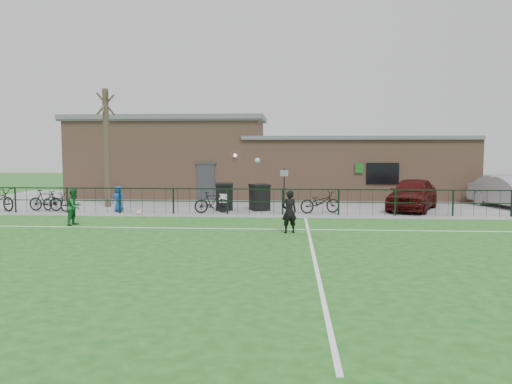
# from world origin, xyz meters

# --- Properties ---
(ground) EXTENTS (90.00, 90.00, 0.00)m
(ground) POSITION_xyz_m (0.00, 0.00, 0.00)
(ground) COLOR #1A5218
(ground) RESTS_ON ground
(paving_strip) EXTENTS (34.00, 13.00, 0.02)m
(paving_strip) POSITION_xyz_m (0.00, 13.50, 0.01)
(paving_strip) COLOR gray
(paving_strip) RESTS_ON ground
(pitch_line_touch) EXTENTS (28.00, 0.10, 0.01)m
(pitch_line_touch) POSITION_xyz_m (0.00, 7.80, 0.00)
(pitch_line_touch) COLOR white
(pitch_line_touch) RESTS_ON ground
(pitch_line_mid) EXTENTS (28.00, 0.10, 0.01)m
(pitch_line_mid) POSITION_xyz_m (0.00, 4.00, 0.00)
(pitch_line_mid) COLOR white
(pitch_line_mid) RESTS_ON ground
(pitch_line_perp) EXTENTS (0.10, 16.00, 0.01)m
(pitch_line_perp) POSITION_xyz_m (2.00, 0.00, 0.00)
(pitch_line_perp) COLOR white
(pitch_line_perp) RESTS_ON ground
(perimeter_fence) EXTENTS (28.00, 0.10, 1.20)m
(perimeter_fence) POSITION_xyz_m (0.00, 8.00, 0.60)
(perimeter_fence) COLOR black
(perimeter_fence) RESTS_ON ground
(bare_tree) EXTENTS (0.30, 0.30, 6.00)m
(bare_tree) POSITION_xyz_m (-8.00, 10.50, 3.00)
(bare_tree) COLOR #433728
(bare_tree) RESTS_ON ground
(wheelie_bin_left) EXTENTS (0.90, 0.99, 1.21)m
(wheelie_bin_left) POSITION_xyz_m (-1.85, 9.58, 0.63)
(wheelie_bin_left) COLOR black
(wheelie_bin_left) RESTS_ON paving_strip
(wheelie_bin_right) EXTENTS (1.07, 1.13, 1.18)m
(wheelie_bin_right) POSITION_xyz_m (-0.14, 9.52, 0.61)
(wheelie_bin_right) COLOR black
(wheelie_bin_right) RESTS_ON paving_strip
(sign_post) EXTENTS (0.08, 0.08, 2.00)m
(sign_post) POSITION_xyz_m (1.03, 10.34, 1.02)
(sign_post) COLOR black
(sign_post) RESTS_ON paving_strip
(car_maroon) EXTENTS (3.57, 4.96, 1.57)m
(car_maroon) POSITION_xyz_m (7.25, 10.14, 0.81)
(car_maroon) COLOR #440C0C
(car_maroon) RESTS_ON paving_strip
(car_silver) EXTENTS (3.09, 5.17, 1.61)m
(car_silver) POSITION_xyz_m (12.39, 11.22, 0.83)
(car_silver) COLOR #A1A3A8
(car_silver) RESTS_ON paving_strip
(bicycle_b) EXTENTS (1.71, 0.58, 1.01)m
(bicycle_b) POSITION_xyz_m (-10.31, 8.55, 0.53)
(bicycle_b) COLOR black
(bicycle_b) RESTS_ON paving_strip
(bicycle_c) EXTENTS (1.85, 1.21, 0.92)m
(bicycle_c) POSITION_xyz_m (-9.79, 8.55, 0.48)
(bicycle_c) COLOR black
(bicycle_c) RESTS_ON paving_strip
(bicycle_d) EXTENTS (1.71, 0.90, 0.99)m
(bicycle_d) POSITION_xyz_m (-2.27, 8.36, 0.51)
(bicycle_d) COLOR black
(bicycle_d) RESTS_ON paving_strip
(bicycle_e) EXTENTS (2.04, 1.26, 1.01)m
(bicycle_e) POSITION_xyz_m (2.71, 8.67, 0.53)
(bicycle_e) COLOR black
(bicycle_e) RESTS_ON paving_strip
(spectator_child) EXTENTS (0.65, 0.48, 1.22)m
(spectator_child) POSITION_xyz_m (-6.74, 8.49, 0.63)
(spectator_child) COLOR #134CB5
(spectator_child) RESTS_ON paving_strip
(goalkeeper_kick) EXTENTS (1.76, 3.45, 2.61)m
(goalkeeper_kick) POSITION_xyz_m (1.26, 3.33, 0.82)
(goalkeeper_kick) COLOR black
(goalkeeper_kick) RESTS_ON ground
(outfield_player) EXTENTS (0.66, 0.79, 1.44)m
(outfield_player) POSITION_xyz_m (-7.09, 4.49, 0.72)
(outfield_player) COLOR #1B602D
(outfield_player) RESTS_ON ground
(ball_ground) EXTENTS (0.24, 0.24, 0.24)m
(ball_ground) POSITION_xyz_m (-5.45, 7.48, 0.12)
(ball_ground) COLOR white
(ball_ground) RESTS_ON ground
(clubhouse) EXTENTS (24.25, 5.40, 4.96)m
(clubhouse) POSITION_xyz_m (-0.88, 16.50, 2.22)
(clubhouse) COLOR #9C7157
(clubhouse) RESTS_ON ground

